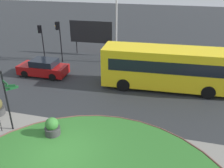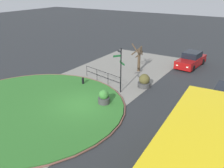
# 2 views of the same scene
# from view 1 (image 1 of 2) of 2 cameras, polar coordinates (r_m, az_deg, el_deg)

# --- Properties ---
(ground) EXTENTS (120.00, 120.00, 0.00)m
(ground) POSITION_cam_1_polar(r_m,az_deg,el_deg) (12.86, -12.22, -15.84)
(ground) COLOR #282B2D
(signpost_directional) EXTENTS (0.84, 1.04, 3.69)m
(signpost_directional) POSITION_cam_1_polar(r_m,az_deg,el_deg) (14.21, -23.76, -2.73)
(signpost_directional) COLOR black
(signpost_directional) RESTS_ON ground
(bus_yellow) EXTENTS (9.72, 3.09, 3.17)m
(bus_yellow) POSITION_cam_1_polar(r_m,az_deg,el_deg) (18.65, 12.73, 3.87)
(bus_yellow) COLOR yellow
(bus_yellow) RESTS_ON ground
(car_far_lane) EXTENTS (4.25, 1.92, 1.46)m
(car_far_lane) POSITION_cam_1_polar(r_m,az_deg,el_deg) (21.72, -16.03, 3.72)
(car_far_lane) COLOR maroon
(car_far_lane) RESTS_ON ground
(traffic_light_near) EXTENTS (0.49, 0.30, 4.02)m
(traffic_light_near) POSITION_cam_1_polar(r_m,az_deg,el_deg) (24.02, -12.62, 11.79)
(traffic_light_near) COLOR black
(traffic_light_near) RESTS_ON ground
(traffic_light_far) EXTENTS (0.49, 0.26, 3.49)m
(traffic_light_far) POSITION_cam_1_polar(r_m,az_deg,el_deg) (25.49, -16.64, 11.26)
(traffic_light_far) COLOR black
(traffic_light_far) RESTS_ON ground
(lamppost_tall) EXTENTS (0.32, 0.32, 7.72)m
(lamppost_tall) POSITION_cam_1_polar(r_m,az_deg,el_deg) (23.08, 1.06, 14.92)
(lamppost_tall) COLOR #B7B7BC
(lamppost_tall) RESTS_ON ground
(billboard_left) EXTENTS (4.62, 0.34, 3.64)m
(billboard_left) POSITION_cam_1_polar(r_m,az_deg,el_deg) (25.99, -5.05, 12.15)
(billboard_left) COLOR black
(billboard_left) RESTS_ON ground
(planter_near_signpost) EXTENTS (0.85, 0.85, 1.13)m
(planter_near_signpost) POSITION_cam_1_polar(r_m,az_deg,el_deg) (13.81, -14.06, -10.08)
(planter_near_signpost) COLOR #383838
(planter_near_signpost) RESTS_ON ground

